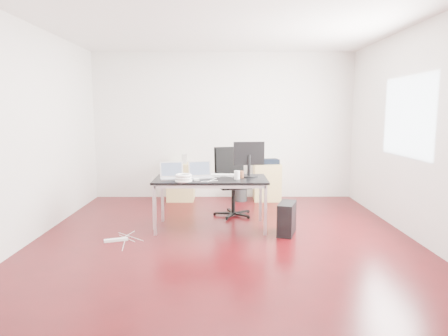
{
  "coord_description": "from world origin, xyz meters",
  "views": [
    {
      "loc": [
        -0.03,
        -5.26,
        1.67
      ],
      "look_at": [
        0.0,
        0.55,
        0.85
      ],
      "focal_mm": 32.0,
      "sensor_mm": 36.0,
      "label": 1
    }
  ],
  "objects_px": {
    "desk": "(211,182)",
    "filing_cabinet_right": "(267,182)",
    "filing_cabinet_left": "(181,182)",
    "pc_tower": "(287,218)",
    "office_chair": "(232,178)"
  },
  "relations": [
    {
      "from": "desk",
      "to": "filing_cabinet_left",
      "type": "bearing_deg",
      "value": 108.4
    },
    {
      "from": "desk",
      "to": "filing_cabinet_right",
      "type": "xyz_separation_m",
      "value": [
        1.02,
        1.87,
        -0.33
      ]
    },
    {
      "from": "desk",
      "to": "pc_tower",
      "type": "relative_size",
      "value": 3.56
    },
    {
      "from": "office_chair",
      "to": "filing_cabinet_left",
      "type": "xyz_separation_m",
      "value": [
        -0.94,
        1.11,
        -0.26
      ]
    },
    {
      "from": "filing_cabinet_right",
      "to": "pc_tower",
      "type": "height_order",
      "value": "filing_cabinet_right"
    },
    {
      "from": "desk",
      "to": "filing_cabinet_right",
      "type": "distance_m",
      "value": 2.15
    },
    {
      "from": "desk",
      "to": "pc_tower",
      "type": "bearing_deg",
      "value": -16.37
    },
    {
      "from": "desk",
      "to": "filing_cabinet_left",
      "type": "xyz_separation_m",
      "value": [
        -0.62,
        1.87,
        -0.33
      ]
    },
    {
      "from": "office_chair",
      "to": "pc_tower",
      "type": "height_order",
      "value": "office_chair"
    },
    {
      "from": "desk",
      "to": "office_chair",
      "type": "bearing_deg",
      "value": 67.1
    },
    {
      "from": "filing_cabinet_right",
      "to": "desk",
      "type": "bearing_deg",
      "value": -118.59
    },
    {
      "from": "desk",
      "to": "pc_tower",
      "type": "xyz_separation_m",
      "value": [
        1.05,
        -0.31,
        -0.46
      ]
    },
    {
      "from": "office_chair",
      "to": "desk",
      "type": "bearing_deg",
      "value": -128.03
    },
    {
      "from": "filing_cabinet_right",
      "to": "pc_tower",
      "type": "bearing_deg",
      "value": -89.19
    },
    {
      "from": "filing_cabinet_left",
      "to": "pc_tower",
      "type": "relative_size",
      "value": 1.56
    }
  ]
}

